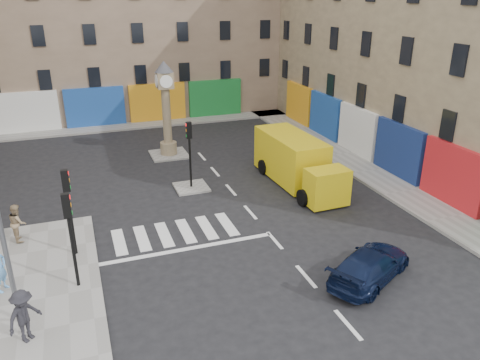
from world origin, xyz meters
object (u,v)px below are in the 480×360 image
pedestrian_tan (18,222)px  traffic_light_left_near (70,226)px  yellow_van (296,162)px  pedestrian_dark (24,316)px  navy_sedan (370,265)px  traffic_light_left_far (68,199)px  traffic_light_island (189,144)px  clock_pillar (166,103)px

pedestrian_tan → traffic_light_left_near: bearing=-164.7°
yellow_van → pedestrian_dark: (-13.68, -9.00, -0.27)m
navy_sedan → pedestrian_dark: pedestrian_dark is taller
pedestrian_tan → pedestrian_dark: 6.99m
pedestrian_dark → yellow_van: bearing=-10.5°
traffic_light_left_near → pedestrian_dark: size_ratio=2.06×
traffic_light_left_far → navy_sedan: size_ratio=0.86×
pedestrian_tan → pedestrian_dark: (0.67, -6.95, 0.05)m
traffic_light_left_near → pedestrian_tan: size_ratio=2.19×
traffic_light_left_near → traffic_light_island: size_ratio=1.00×
clock_pillar → pedestrian_dark: size_ratio=3.40×
traffic_light_left_near → pedestrian_tan: bearing=116.9°
traffic_light_left_near → yellow_van: size_ratio=0.50×
clock_pillar → traffic_light_left_near: bearing=-114.5°
traffic_light_left_far → pedestrian_tan: traffic_light_left_far is taller
yellow_van → pedestrian_dark: yellow_van is taller
yellow_van → pedestrian_tan: (-14.35, -2.05, -0.33)m
traffic_light_left_near → traffic_light_island: (6.30, 7.80, -0.03)m
traffic_light_left_near → yellow_van: traffic_light_left_near is taller
pedestrian_dark → traffic_light_left_far: bearing=28.4°
traffic_light_island → pedestrian_tan: traffic_light_island is taller
traffic_light_left_far → yellow_van: (12.10, 4.07, -1.30)m
traffic_light_left_far → pedestrian_tan: bearing=138.1°
traffic_light_left_far → clock_pillar: 13.05m
navy_sedan → traffic_light_left_far: bearing=33.2°
traffic_light_island → yellow_van: size_ratio=0.50×
traffic_light_left_far → clock_pillar: clock_pillar is taller
traffic_light_left_far → pedestrian_dark: size_ratio=2.06×
pedestrian_tan → yellow_van: bearing=-93.5°
traffic_light_island → pedestrian_dark: bearing=-127.3°
yellow_van → pedestrian_dark: bearing=-148.8°
yellow_van → traffic_light_island: bearing=164.9°
clock_pillar → yellow_van: size_ratio=0.83×
traffic_light_island → navy_sedan: (4.18, -10.95, -1.97)m
traffic_light_left_near → traffic_light_left_far: same height
navy_sedan → pedestrian_tan: pedestrian_tan is taller
pedestrian_tan → pedestrian_dark: size_ratio=0.94×
traffic_light_left_near → navy_sedan: (10.48, -3.15, -2.00)m
clock_pillar → yellow_van: bearing=-51.6°
traffic_light_island → clock_pillar: clock_pillar is taller
yellow_van → pedestrian_dark: 16.38m
traffic_light_island → pedestrian_tan: size_ratio=2.19×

